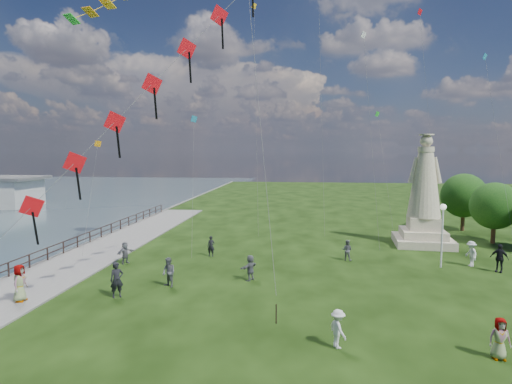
# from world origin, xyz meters

# --- Properties ---
(waterfront) EXTENTS (200.00, 200.00, 1.51)m
(waterfront) POSITION_xyz_m (-15.24, 8.99, -0.06)
(waterfront) COLOR #2D3F44
(waterfront) RESTS_ON ground
(statue) EXTENTS (4.83, 4.83, 9.15)m
(statue) POSITION_xyz_m (11.50, 20.64, 3.46)
(statue) COLOR tan
(statue) RESTS_ON ground
(lamppost) EXTENTS (0.40, 0.40, 4.29)m
(lamppost) POSITION_xyz_m (10.85, 13.60, 3.10)
(lamppost) COLOR silver
(lamppost) RESTS_ON ground
(tree_row) EXTENTS (6.93, 12.54, 5.60)m
(tree_row) POSITION_xyz_m (17.99, 23.52, 3.24)
(tree_row) COLOR #382314
(tree_row) RESTS_ON ground
(person_0) EXTENTS (0.83, 0.78, 1.90)m
(person_0) POSITION_xyz_m (-8.19, 5.50, 0.95)
(person_0) COLOR black
(person_0) RESTS_ON ground
(person_1) EXTENTS (0.98, 0.88, 1.71)m
(person_1) POSITION_xyz_m (-5.98, 7.48, 0.86)
(person_1) COLOR #595960
(person_1) RESTS_ON ground
(person_2) EXTENTS (0.92, 1.13, 1.55)m
(person_2) POSITION_xyz_m (3.10, 0.91, 0.78)
(person_2) COLOR silver
(person_2) RESTS_ON ground
(person_4) EXTENTS (0.79, 0.48, 1.60)m
(person_4) POSITION_xyz_m (9.06, 0.66, 0.80)
(person_4) COLOR #595960
(person_4) RESTS_ON ground
(person_5) EXTENTS (1.25, 1.52, 1.52)m
(person_5) POSITION_xyz_m (-10.61, 12.10, 0.76)
(person_5) COLOR #595960
(person_5) RESTS_ON ground
(person_6) EXTENTS (0.58, 0.40, 1.52)m
(person_6) POSITION_xyz_m (-5.14, 14.79, 0.76)
(person_6) COLOR black
(person_6) RESTS_ON ground
(person_7) EXTENTS (0.82, 0.65, 1.48)m
(person_7) POSITION_xyz_m (4.76, 14.77, 0.74)
(person_7) COLOR #595960
(person_7) RESTS_ON ground
(person_8) EXTENTS (0.77, 1.20, 1.73)m
(person_8) POSITION_xyz_m (12.95, 14.14, 0.86)
(person_8) COLOR silver
(person_8) RESTS_ON ground
(person_9) EXTENTS (1.19, 1.10, 1.84)m
(person_9) POSITION_xyz_m (14.22, 12.88, 0.92)
(person_9) COLOR black
(person_9) RESTS_ON ground
(person_10) EXTENTS (0.63, 0.97, 1.92)m
(person_10) POSITION_xyz_m (-12.75, 4.09, 0.96)
(person_10) COLOR #595960
(person_10) RESTS_ON ground
(person_11) EXTENTS (1.26, 1.57, 1.56)m
(person_11) POSITION_xyz_m (-1.50, 9.28, 0.78)
(person_11) COLOR #595960
(person_11) RESTS_ON ground
(red_kite_train) EXTENTS (12.62, 9.35, 17.20)m
(red_kite_train) POSITION_xyz_m (-5.85, 4.63, 10.70)
(red_kite_train) COLOR black
(red_kite_train) RESTS_ON ground
(small_kites) EXTENTS (33.56, 18.07, 30.35)m
(small_kites) POSITION_xyz_m (3.26, 23.76, 14.02)
(small_kites) COLOR teal
(small_kites) RESTS_ON ground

